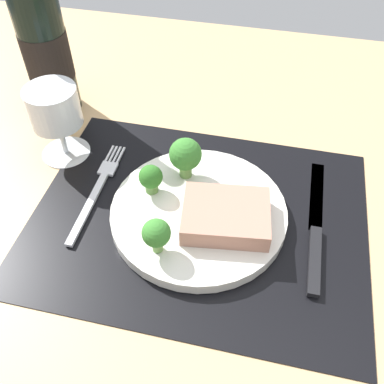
% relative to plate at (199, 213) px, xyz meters
% --- Properties ---
extents(ground_plane, '(1.40, 1.10, 0.03)m').
position_rel_plate_xyz_m(ground_plane, '(0.00, 0.00, -0.03)').
color(ground_plane, tan).
extents(placemat, '(0.44, 0.34, 0.00)m').
position_rel_plate_xyz_m(placemat, '(0.00, 0.00, -0.01)').
color(placemat, black).
rests_on(placemat, ground_plane).
extents(plate, '(0.23, 0.23, 0.02)m').
position_rel_plate_xyz_m(plate, '(0.00, 0.00, 0.00)').
color(plate, silver).
rests_on(plate, placemat).
extents(steak, '(0.12, 0.10, 0.03)m').
position_rel_plate_xyz_m(steak, '(0.04, -0.01, 0.02)').
color(steak, tan).
rests_on(steak, plate).
extents(broccoli_back_left, '(0.04, 0.04, 0.06)m').
position_rel_plate_xyz_m(broccoli_back_left, '(-0.03, 0.06, 0.05)').
color(broccoli_back_left, '#6B994C').
rests_on(broccoli_back_left, plate).
extents(broccoli_near_fork, '(0.03, 0.03, 0.05)m').
position_rel_plate_xyz_m(broccoli_near_fork, '(-0.03, -0.07, 0.04)').
color(broccoli_near_fork, '#6B994C').
rests_on(broccoli_near_fork, plate).
extents(broccoli_center, '(0.03, 0.03, 0.04)m').
position_rel_plate_xyz_m(broccoli_center, '(-0.07, 0.02, 0.03)').
color(broccoli_center, '#5B8942').
rests_on(broccoli_center, plate).
extents(fork, '(0.02, 0.19, 0.01)m').
position_rel_plate_xyz_m(fork, '(-0.15, 0.01, -0.01)').
color(fork, silver).
rests_on(fork, placemat).
extents(knife, '(0.02, 0.23, 0.01)m').
position_rel_plate_xyz_m(knife, '(0.15, 0.01, -0.00)').
color(knife, black).
rests_on(knife, placemat).
extents(wine_bottle, '(0.07, 0.07, 0.30)m').
position_rel_plate_xyz_m(wine_bottle, '(-0.29, 0.19, 0.10)').
color(wine_bottle, black).
rests_on(wine_bottle, ground_plane).
extents(wine_glass, '(0.07, 0.07, 0.12)m').
position_rel_plate_xyz_m(wine_glass, '(-0.23, 0.08, 0.07)').
color(wine_glass, silver).
rests_on(wine_glass, ground_plane).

